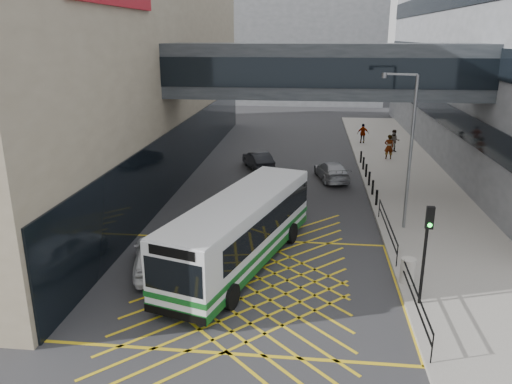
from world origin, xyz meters
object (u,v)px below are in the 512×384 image
(car_white, at_px, (155,254))
(car_dark, at_px, (258,160))
(litter_bin, at_px, (408,270))
(pedestrian_a, at_px, (389,147))
(pedestrian_b, at_px, (394,141))
(car_silver, at_px, (332,170))
(street_lamp, at_px, (408,143))
(pedestrian_c, at_px, (363,133))
(traffic_light, at_px, (427,242))
(bus, at_px, (242,229))

(car_white, xyz_separation_m, car_dark, (2.50, 17.06, -0.09))
(car_dark, xyz_separation_m, litter_bin, (7.74, -17.30, 0.01))
(pedestrian_a, relative_size, pedestrian_b, 1.05)
(litter_bin, relative_size, pedestrian_a, 0.52)
(car_white, distance_m, car_silver, 16.62)
(car_dark, distance_m, car_silver, 5.80)
(car_silver, bearing_deg, street_lamp, 97.62)
(pedestrian_c, bearing_deg, car_dark, 44.54)
(car_silver, xyz_separation_m, pedestrian_b, (5.39, 8.51, 0.41))
(traffic_light, distance_m, street_lamp, 8.00)
(street_lamp, bearing_deg, car_dark, 142.69)
(car_dark, relative_size, traffic_light, 1.10)
(bus, xyz_separation_m, car_dark, (-1.03, 15.99, -0.95))
(car_white, height_order, car_dark, car_white)
(traffic_light, distance_m, litter_bin, 2.60)
(car_dark, distance_m, pedestrian_c, 12.65)
(street_lamp, bearing_deg, car_silver, 125.35)
(traffic_light, bearing_deg, car_white, 169.29)
(street_lamp, relative_size, litter_bin, 7.63)
(car_white, height_order, traffic_light, traffic_light)
(street_lamp, distance_m, pedestrian_a, 15.24)
(car_silver, bearing_deg, car_white, 50.08)
(car_dark, relative_size, pedestrian_a, 2.17)
(traffic_light, relative_size, pedestrian_a, 1.97)
(car_silver, xyz_separation_m, traffic_light, (2.61, -16.63, 1.95))
(car_dark, xyz_separation_m, pedestrian_b, (10.68, 6.13, 0.42))
(litter_bin, height_order, pedestrian_a, pedestrian_a)
(car_white, bearing_deg, traffic_light, 152.94)
(pedestrian_b, bearing_deg, litter_bin, -93.49)
(pedestrian_a, height_order, pedestrian_c, pedestrian_a)
(traffic_light, bearing_deg, pedestrian_b, 83.59)
(car_dark, bearing_deg, bus, 70.62)
(street_lamp, bearing_deg, traffic_light, -78.22)
(car_dark, bearing_deg, pedestrian_a, 176.65)
(street_lamp, bearing_deg, pedestrian_b, 98.45)
(street_lamp, height_order, pedestrian_b, street_lamp)
(pedestrian_c, bearing_deg, traffic_light, 85.31)
(bus, xyz_separation_m, litter_bin, (6.71, -1.31, -0.95))
(street_lamp, xyz_separation_m, pedestrian_b, (2.23, 17.38, -3.41))
(car_white, height_order, street_lamp, street_lamp)
(car_white, height_order, pedestrian_a, pedestrian_a)
(pedestrian_a, xyz_separation_m, pedestrian_b, (0.79, 2.59, -0.04))
(litter_bin, distance_m, pedestrian_b, 23.62)
(bus, xyz_separation_m, pedestrian_a, (8.86, 19.53, -0.49))
(pedestrian_b, bearing_deg, pedestrian_c, 127.97)
(car_white, distance_m, pedestrian_b, 26.68)
(bus, relative_size, street_lamp, 1.44)
(street_lamp, bearing_deg, pedestrian_c, 105.81)
(pedestrian_a, bearing_deg, car_silver, 54.52)
(litter_bin, xyz_separation_m, pedestrian_c, (0.69, 26.72, 0.38))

